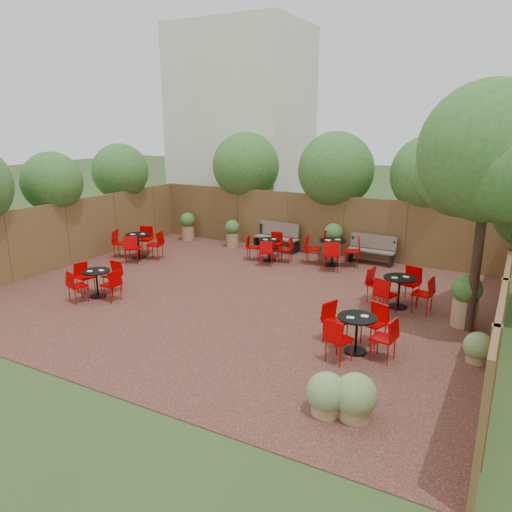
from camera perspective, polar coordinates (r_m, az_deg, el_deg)
The scene contains 13 objects.
ground at distance 12.54m, azimuth -2.20°, elevation -4.78°, with size 80.00×80.00×0.00m, color #354F23.
courtyard_paving at distance 12.54m, azimuth -2.20°, elevation -4.74°, with size 12.00×10.00×0.02m, color #341A15.
fence_back at distance 16.60m, azimuth 6.67°, elevation 3.75°, with size 12.00×0.08×2.00m, color brown.
fence_left at distance 16.08m, azimuth -20.94°, elevation 2.45°, with size 0.08×10.00×2.00m, color brown.
fence_right at distance 10.62m, azimuth 26.86°, elevation -4.59°, with size 0.08×10.00×2.00m, color brown.
neighbour_building at distance 20.95m, azimuth -1.64°, elevation 14.52°, with size 5.00×4.00×8.00m, color silver.
overhang_foliage at distance 15.00m, azimuth 2.27°, elevation 9.22°, with size 15.70×10.68×2.52m.
courtyard_tree at distance 10.71m, azimuth 25.43°, elevation 10.09°, with size 2.87×2.78×5.12m.
park_bench_left at distance 16.83m, azimuth 2.50°, elevation 2.32°, with size 1.61×0.66×0.97m.
park_bench_right at distance 15.70m, azimuth 13.32°, elevation 0.81°, with size 1.45×0.47×0.89m.
bistro_tables at distance 13.46m, azimuth 0.68°, elevation -1.29°, with size 10.07×7.10×0.93m.
planters at distance 15.00m, azimuth 5.65°, elevation 0.99°, with size 10.64×4.54×1.17m.
low_shrubs at distance 8.22m, azimuth 14.01°, elevation -14.15°, with size 2.43×3.48×0.71m.
Camera 1 is at (6.07, -10.08, 4.33)m, focal length 34.41 mm.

